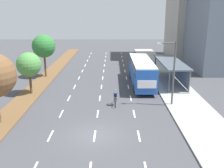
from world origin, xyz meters
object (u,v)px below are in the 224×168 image
Objects in this scene: cyclist at (114,98)px; median_tree_second at (28,65)px; median_tree_third at (43,46)px; bus_shelter at (171,69)px; bus at (140,69)px; streetlight at (171,69)px.

cyclist is 10.90m from median_tree_second.
median_tree_third is at bearing 92.29° from median_tree_second.
bus is (-4.28, -0.85, 0.20)m from bus_shelter.
streetlight reaches higher than median_tree_third.
bus is at bearing 65.62° from cyclist.
median_tree_second is at bearing 159.66° from cyclist.
median_tree_third reaches higher than bus_shelter.
streetlight is at bearing -36.39° from median_tree_third.
median_tree_second is 0.79× the size of median_tree_third.
bus is at bearing -168.72° from bus_shelter.
median_tree_second is at bearing -162.91° from bus.
bus_shelter is 1.65× the size of streetlight.
median_tree_second is 0.75× the size of streetlight.
streetlight is at bearing 0.04° from cyclist.
cyclist is at bearing -48.96° from median_tree_third.
median_tree_second is (-9.88, 3.66, 2.78)m from cyclist.
median_tree_second reaches higher than bus.
bus_shelter is 5.90× the size of cyclist.
bus reaches higher than bus_shelter.
bus is 14.11m from median_tree_second.
median_tree_third is at bearing 170.28° from bus_shelter.
cyclist is (-7.81, -8.64, -1.08)m from bus_shelter.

